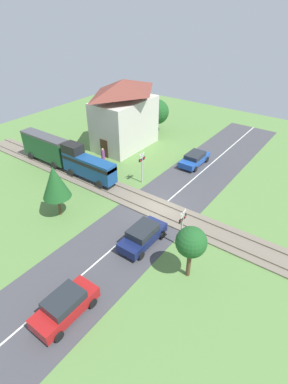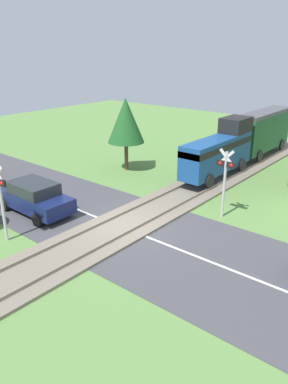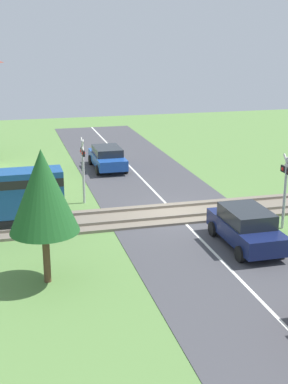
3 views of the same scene
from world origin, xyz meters
name	(u,v)px [view 3 (image 3 of 3)]	position (x,y,z in m)	size (l,w,h in m)	color
ground_plane	(176,215)	(0.00, 0.00, 0.00)	(60.00, 60.00, 0.00)	#5B8442
road_surface	(176,214)	(0.00, 0.00, 0.01)	(48.00, 6.40, 0.02)	#424247
track_bed	(177,213)	(0.00, 0.00, 0.07)	(2.80, 48.00, 0.24)	#756B5B
car_near_crossing	(246,227)	(-4.22, -1.44, 0.80)	(4.09, 1.85, 1.52)	#141E4C
car_far_side	(107,157)	(9.17, 1.44, 0.73)	(4.18, 1.86, 1.36)	#1E4CA8
crossing_signal_west_approach	(286,182)	(-2.80, -3.82, 2.05)	(0.90, 0.18, 3.21)	#B7B7B7
crossing_signal_east_approach	(83,162)	(2.80, 3.82, 2.05)	(0.90, 0.18, 3.21)	#B7B7B7
tree_roadside_hedge	(43,192)	(-5.40, 6.28, 3.15)	(2.28, 2.28, 4.53)	brown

